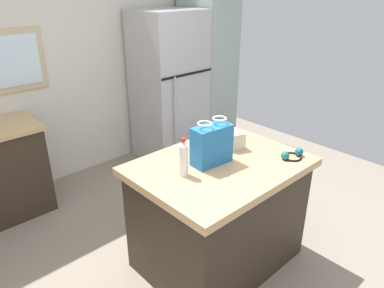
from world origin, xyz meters
TOP-DOWN VIEW (x-y plane):
  - ground at (0.00, 0.00)m, footprint 5.82×5.82m
  - back_wall at (-0.01, 2.30)m, footprint 4.85×0.13m
  - kitchen_island at (0.23, 0.09)m, footprint 1.23×0.93m
  - refrigerator at (1.23, 1.88)m, footprint 0.77×0.71m
  - tall_cabinet at (1.90, 1.88)m, footprint 0.53×0.64m
  - shopping_bag at (0.18, 0.13)m, footprint 0.30×0.17m
  - small_box at (0.49, 0.17)m, footprint 0.15×0.13m
  - bottle at (-0.08, 0.13)m, footprint 0.06×0.06m
  - ear_defenders at (0.68, -0.22)m, footprint 0.20×0.18m

SIDE VIEW (x-z plane):
  - ground at x=0.00m, z-range 0.00..0.00m
  - kitchen_island at x=0.23m, z-range 0.00..0.89m
  - refrigerator at x=1.23m, z-range 0.00..1.80m
  - ear_defenders at x=0.68m, z-range 0.88..0.94m
  - small_box at x=0.49m, z-range 0.89..1.02m
  - bottle at x=-0.08m, z-range 0.87..1.15m
  - shopping_bag at x=0.18m, z-range 0.87..1.20m
  - tall_cabinet at x=1.90m, z-range 0.00..2.13m
  - back_wall at x=-0.01m, z-range 0.00..2.64m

